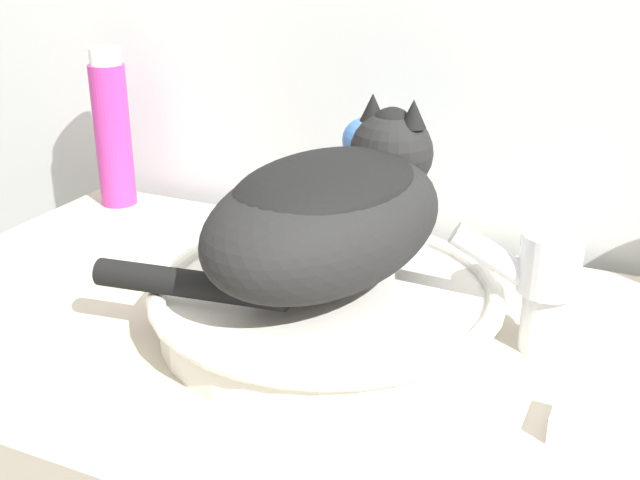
{
  "coord_description": "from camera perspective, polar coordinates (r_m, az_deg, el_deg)",
  "views": [
    {
      "loc": [
        0.32,
        -0.38,
        1.3
      ],
      "look_at": [
        0.02,
        0.28,
        1.0
      ],
      "focal_mm": 45.0,
      "sensor_mm": 36.0,
      "label": 1
    }
  ],
  "objects": [
    {
      "name": "lotion_bottle_white",
      "position": [
        1.01,
        3.14,
        3.97
      ],
      "size": [
        0.06,
        0.06,
        0.17
      ],
      "color": "silver",
      "rests_on": "vanity_counter"
    },
    {
      "name": "cat",
      "position": [
        0.8,
        0.76,
        2.23
      ],
      "size": [
        0.33,
        0.34,
        0.17
      ],
      "rotation": [
        0.0,
        0.0,
        1.39
      ],
      "color": "black",
      "rests_on": "sink_basin"
    },
    {
      "name": "faucet",
      "position": [
        0.8,
        15.39,
        -2.83
      ],
      "size": [
        0.13,
        0.06,
        0.13
      ],
      "rotation": [
        0.0,
        0.0,
        -2.92
      ],
      "color": "silver",
      "rests_on": "vanity_counter"
    },
    {
      "name": "sink_basin",
      "position": [
        0.83,
        0.43,
        -4.4
      ],
      "size": [
        0.36,
        0.36,
        0.05
      ],
      "color": "white",
      "rests_on": "vanity_counter"
    },
    {
      "name": "soap_bar",
      "position": [
        0.71,
        19.48,
        -12.55
      ],
      "size": [
        0.08,
        0.05,
        0.02
      ],
      "color": "silver",
      "rests_on": "vanity_counter"
    },
    {
      "name": "shampoo_bottle_tall",
      "position": [
        1.19,
        -14.55,
        7.57
      ],
      "size": [
        0.05,
        0.05,
        0.23
      ],
      "color": "#B2338C",
      "rests_on": "vanity_counter"
    }
  ]
}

